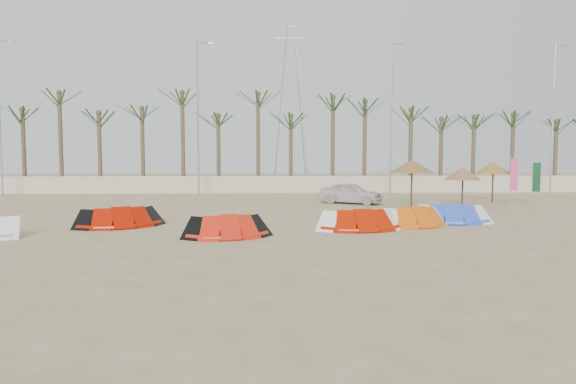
{
  "coord_description": "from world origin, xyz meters",
  "views": [
    {
      "loc": [
        -0.81,
        -17.32,
        3.1
      ],
      "look_at": [
        0.0,
        6.0,
        1.3
      ],
      "focal_mm": 32.0,
      "sensor_mm": 36.0,
      "label": 1
    }
  ],
  "objects_px": {
    "car": "(351,193)",
    "kite_red_mid": "(228,225)",
    "parasol_right": "(493,168)",
    "parasol_mid": "(463,174)",
    "kite_red_left": "(122,216)",
    "kite_orange": "(414,216)",
    "kite_blue": "(449,213)",
    "kite_red_right": "(360,219)",
    "parasol_left": "(412,166)"
  },
  "relations": [
    {
      "from": "kite_orange",
      "to": "kite_blue",
      "type": "distance_m",
      "value": 2.1
    },
    {
      "from": "kite_blue",
      "to": "parasol_mid",
      "type": "relative_size",
      "value": 1.56
    },
    {
      "from": "kite_orange",
      "to": "parasol_mid",
      "type": "bearing_deg",
      "value": 56.5
    },
    {
      "from": "parasol_left",
      "to": "parasol_right",
      "type": "xyz_separation_m",
      "value": [
        5.62,
        2.09,
        -0.15
      ]
    },
    {
      "from": "car",
      "to": "kite_blue",
      "type": "bearing_deg",
      "value": -131.68
    },
    {
      "from": "kite_orange",
      "to": "parasol_left",
      "type": "xyz_separation_m",
      "value": [
        1.98,
        7.47,
        1.9
      ]
    },
    {
      "from": "kite_red_mid",
      "to": "car",
      "type": "height_order",
      "value": "car"
    },
    {
      "from": "kite_red_mid",
      "to": "kite_red_right",
      "type": "bearing_deg",
      "value": 17.77
    },
    {
      "from": "kite_orange",
      "to": "kite_red_right",
      "type": "bearing_deg",
      "value": -159.74
    },
    {
      "from": "kite_red_mid",
      "to": "parasol_right",
      "type": "bearing_deg",
      "value": 38.47
    },
    {
      "from": "kite_orange",
      "to": "parasol_left",
      "type": "bearing_deg",
      "value": 75.16
    },
    {
      "from": "kite_blue",
      "to": "car",
      "type": "relative_size",
      "value": 0.92
    },
    {
      "from": "kite_red_left",
      "to": "kite_red_mid",
      "type": "xyz_separation_m",
      "value": [
        4.71,
        -2.85,
        -0.0
      ]
    },
    {
      "from": "kite_red_mid",
      "to": "kite_blue",
      "type": "distance_m",
      "value": 10.17
    },
    {
      "from": "kite_red_left",
      "to": "kite_red_right",
      "type": "bearing_deg",
      "value": -6.84
    },
    {
      "from": "parasol_mid",
      "to": "parasol_right",
      "type": "relative_size",
      "value": 0.89
    },
    {
      "from": "parasol_left",
      "to": "kite_red_left",
      "type": "bearing_deg",
      "value": -153.37
    },
    {
      "from": "kite_red_left",
      "to": "parasol_right",
      "type": "bearing_deg",
      "value": 24.93
    },
    {
      "from": "kite_blue",
      "to": "parasol_right",
      "type": "relative_size",
      "value": 1.39
    },
    {
      "from": "kite_blue",
      "to": "parasol_mid",
      "type": "bearing_deg",
      "value": 64.85
    },
    {
      "from": "kite_orange",
      "to": "parasol_right",
      "type": "bearing_deg",
      "value": 51.5
    },
    {
      "from": "kite_orange",
      "to": "car",
      "type": "height_order",
      "value": "car"
    },
    {
      "from": "kite_red_mid",
      "to": "kite_orange",
      "type": "height_order",
      "value": "same"
    },
    {
      "from": "kite_red_mid",
      "to": "parasol_left",
      "type": "relative_size",
      "value": 1.28
    },
    {
      "from": "kite_red_mid",
      "to": "kite_red_right",
      "type": "height_order",
      "value": "same"
    },
    {
      "from": "kite_red_left",
      "to": "car",
      "type": "distance_m",
      "value": 14.4
    },
    {
      "from": "parasol_left",
      "to": "parasol_mid",
      "type": "xyz_separation_m",
      "value": [
        2.93,
        -0.06,
        -0.42
      ]
    },
    {
      "from": "kite_red_right",
      "to": "kite_orange",
      "type": "bearing_deg",
      "value": 20.26
    },
    {
      "from": "parasol_left",
      "to": "parasol_mid",
      "type": "height_order",
      "value": "parasol_left"
    },
    {
      "from": "parasol_right",
      "to": "kite_red_right",
      "type": "bearing_deg",
      "value": -133.9
    },
    {
      "from": "kite_red_right",
      "to": "parasol_right",
      "type": "distance_m",
      "value": 14.64
    },
    {
      "from": "kite_blue",
      "to": "car",
      "type": "height_order",
      "value": "car"
    },
    {
      "from": "kite_red_left",
      "to": "parasol_mid",
      "type": "bearing_deg",
      "value": 22.44
    },
    {
      "from": "kite_red_left",
      "to": "parasol_right",
      "type": "distance_m",
      "value": 22.1
    },
    {
      "from": "kite_red_left",
      "to": "kite_blue",
      "type": "xyz_separation_m",
      "value": [
        14.25,
        0.67,
        -0.0
      ]
    },
    {
      "from": "kite_red_left",
      "to": "kite_red_mid",
      "type": "height_order",
      "value": "same"
    },
    {
      "from": "kite_red_right",
      "to": "kite_orange",
      "type": "height_order",
      "value": "same"
    },
    {
      "from": "kite_orange",
      "to": "car",
      "type": "distance_m",
      "value": 9.45
    },
    {
      "from": "car",
      "to": "kite_red_mid",
      "type": "bearing_deg",
      "value": 179.82
    },
    {
      "from": "kite_red_mid",
      "to": "parasol_right",
      "type": "distance_m",
      "value": 19.59
    },
    {
      "from": "kite_red_mid",
      "to": "parasol_mid",
      "type": "bearing_deg",
      "value": 38.46
    },
    {
      "from": "kite_red_right",
      "to": "car",
      "type": "relative_size",
      "value": 0.95
    },
    {
      "from": "kite_red_left",
      "to": "kite_red_right",
      "type": "xyz_separation_m",
      "value": [
        9.9,
        -1.19,
        -0.0
      ]
    },
    {
      "from": "kite_orange",
      "to": "parasol_mid",
      "type": "distance_m",
      "value": 9.01
    },
    {
      "from": "kite_red_left",
      "to": "parasol_left",
      "type": "distance_m",
      "value": 16.17
    },
    {
      "from": "kite_blue",
      "to": "parasol_right",
      "type": "height_order",
      "value": "parasol_right"
    },
    {
      "from": "parasol_left",
      "to": "parasol_right",
      "type": "relative_size",
      "value": 1.06
    },
    {
      "from": "kite_red_left",
      "to": "kite_red_right",
      "type": "relative_size",
      "value": 1.09
    },
    {
      "from": "kite_orange",
      "to": "parasol_left",
      "type": "relative_size",
      "value": 1.33
    },
    {
      "from": "car",
      "to": "kite_red_left",
      "type": "bearing_deg",
      "value": 157.38
    }
  ]
}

